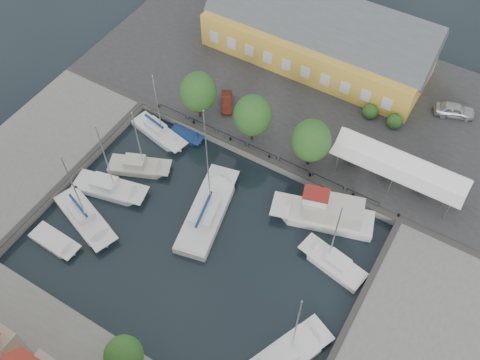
# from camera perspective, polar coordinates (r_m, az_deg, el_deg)

# --- Properties ---
(ground) EXTENTS (140.00, 140.00, 0.00)m
(ground) POSITION_cam_1_polar(r_m,az_deg,el_deg) (54.91, -3.23, -5.25)
(ground) COLOR black
(ground) RESTS_ON ground
(north_quay) EXTENTS (56.00, 26.00, 1.00)m
(north_quay) POSITION_cam_1_polar(r_m,az_deg,el_deg) (67.49, 7.53, 9.46)
(north_quay) COLOR #2D2D30
(north_quay) RESTS_ON ground
(west_quay) EXTENTS (12.00, 24.00, 1.00)m
(west_quay) POSITION_cam_1_polar(r_m,az_deg,el_deg) (64.24, -20.99, 2.63)
(west_quay) COLOR slate
(west_quay) RESTS_ON ground
(east_quay) EXTENTS (12.00, 24.00, 1.00)m
(east_quay) POSITION_cam_1_polar(r_m,az_deg,el_deg) (51.01, 17.66, -17.27)
(east_quay) COLOR slate
(east_quay) RESTS_ON ground
(quay_edge_fittings) EXTENTS (56.00, 24.72, 0.40)m
(quay_edge_fittings) POSITION_cam_1_polar(r_m,az_deg,el_deg) (56.18, -0.64, -1.15)
(quay_edge_fittings) COLOR #383533
(quay_edge_fittings) RESTS_ON north_quay
(warehouse) EXTENTS (28.56, 14.00, 9.55)m
(warehouse) POSITION_cam_1_polar(r_m,az_deg,el_deg) (69.46, 7.92, 15.19)
(warehouse) COLOR gold
(warehouse) RESTS_ON north_quay
(tent_canopy) EXTENTS (14.00, 4.00, 2.83)m
(tent_canopy) POSITION_cam_1_polar(r_m,az_deg,el_deg) (57.20, 16.64, 1.40)
(tent_canopy) COLOR white
(tent_canopy) RESTS_ON north_quay
(quay_trees) EXTENTS (18.20, 4.20, 6.30)m
(quay_trees) POSITION_cam_1_polar(r_m,az_deg,el_deg) (57.89, 1.36, 6.92)
(quay_trees) COLOR black
(quay_trees) RESTS_ON north_quay
(car_silver) EXTENTS (5.00, 3.33, 1.58)m
(car_silver) POSITION_cam_1_polar(r_m,az_deg,el_deg) (67.55, 21.94, 6.94)
(car_silver) COLOR #B4B6BC
(car_silver) RESTS_ON north_quay
(car_red) EXTENTS (2.99, 3.75, 1.19)m
(car_red) POSITION_cam_1_polar(r_m,az_deg,el_deg) (63.95, -1.43, 8.32)
(car_red) COLOR #561E13
(car_red) RESTS_ON north_quay
(center_sailboat) EXTENTS (5.66, 11.60, 15.08)m
(center_sailboat) POSITION_cam_1_polar(r_m,az_deg,el_deg) (55.50, -3.54, -3.61)
(center_sailboat) COLOR white
(center_sailboat) RESTS_ON ground
(trawler) EXTENTS (10.93, 6.01, 5.00)m
(trawler) POSITION_cam_1_polar(r_m,az_deg,el_deg) (55.28, 9.23, -3.64)
(trawler) COLOR white
(trawler) RESTS_ON ground
(east_boat_a) EXTENTS (7.24, 3.63, 10.08)m
(east_boat_a) POSITION_cam_1_polar(r_m,az_deg,el_deg) (53.32, 9.97, -8.84)
(east_boat_a) COLOR white
(east_boat_a) RESTS_ON ground
(east_boat_c) EXTENTS (6.32, 9.51, 11.69)m
(east_boat_c) POSITION_cam_1_polar(r_m,az_deg,el_deg) (49.07, 4.49, -18.51)
(east_boat_c) COLOR white
(east_boat_c) RESTS_ON ground
(west_boat_a) EXTENTS (7.85, 3.66, 10.25)m
(west_boat_a) POSITION_cam_1_polar(r_m,az_deg,el_deg) (63.04, -8.69, 4.98)
(west_boat_a) COLOR white
(west_boat_a) RESTS_ON ground
(west_boat_b) EXTENTS (7.21, 4.86, 9.66)m
(west_boat_b) POSITION_cam_1_polar(r_m,az_deg,el_deg) (60.15, -10.79, 1.35)
(west_boat_b) COLOR beige
(west_boat_b) RESTS_ON ground
(west_boat_c) EXTENTS (8.49, 4.40, 11.09)m
(west_boat_c) POSITION_cam_1_polar(r_m,az_deg,el_deg) (59.03, -13.81, -0.91)
(west_boat_c) COLOR white
(west_boat_c) RESTS_ON ground
(west_boat_d) EXTENTS (9.07, 5.33, 11.71)m
(west_boat_d) POSITION_cam_1_polar(r_m,az_deg,el_deg) (57.49, -16.22, -3.91)
(west_boat_d) COLOR white
(west_boat_d) RESTS_ON ground
(launch_sw) EXTENTS (5.63, 2.29, 0.98)m
(launch_sw) POSITION_cam_1_polar(r_m,az_deg,el_deg) (57.06, -19.15, -6.26)
(launch_sw) COLOR white
(launch_sw) RESTS_ON ground
(launch_nw) EXTENTS (4.30, 1.76, 0.88)m
(launch_nw) POSITION_cam_1_polar(r_m,az_deg,el_deg) (62.55, -5.81, 4.66)
(launch_nw) COLOR navy
(launch_nw) RESTS_ON ground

